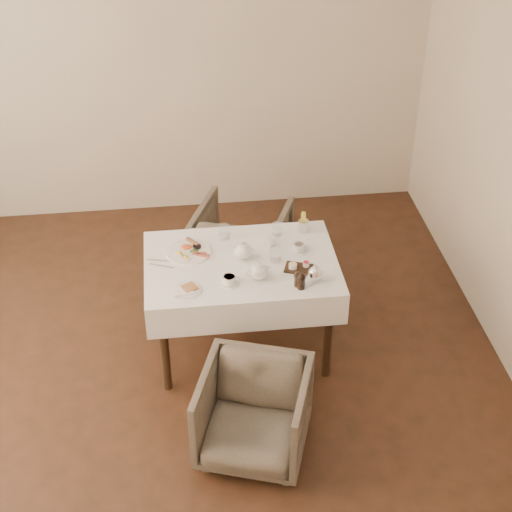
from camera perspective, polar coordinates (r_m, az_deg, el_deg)
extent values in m
plane|color=black|center=(5.30, -5.44, -10.52)|extent=(5.00, 5.00, 0.00)
plane|color=#C3B59D|center=(6.64, -7.08, 14.37)|extent=(4.50, 0.00, 4.50)
cube|color=black|center=(5.21, -1.09, -0.74)|extent=(1.20, 0.80, 0.04)
cube|color=white|center=(5.26, -1.08, -1.47)|extent=(1.28, 0.88, 0.23)
cylinder|color=black|center=(5.69, -6.83, -2.15)|extent=(0.06, 0.06, 0.70)
cylinder|color=black|center=(5.77, 3.94, -1.38)|extent=(0.06, 0.06, 0.70)
cylinder|color=black|center=(5.16, -6.66, -6.69)|extent=(0.06, 0.06, 0.70)
cylinder|color=black|center=(5.25, 5.24, -5.77)|extent=(0.06, 0.06, 0.70)
imported|color=#4C4337|center=(4.79, -0.17, -11.40)|extent=(0.81, 0.82, 0.59)
imported|color=#4C4337|center=(6.14, -1.05, 0.88)|extent=(0.90, 0.91, 0.64)
cylinder|color=white|center=(5.29, -4.94, 0.29)|extent=(0.31, 0.31, 0.01)
ellipsoid|color=#DC5C27|center=(5.32, -5.09, 0.72)|extent=(0.08, 0.07, 0.03)
cylinder|color=brown|center=(5.36, -4.64, 1.04)|extent=(0.09, 0.10, 0.03)
cylinder|color=black|center=(5.32, -4.32, 0.69)|extent=(0.06, 0.06, 0.02)
cube|color=maroon|center=(5.24, -4.02, 0.13)|extent=(0.11, 0.07, 0.01)
ellipsoid|color=#264C19|center=(5.28, -4.52, 0.39)|extent=(0.06, 0.05, 0.02)
cylinder|color=white|center=(4.96, -4.97, -2.46)|extent=(0.18, 0.18, 0.01)
cube|color=#915D2F|center=(4.96, -4.87, -2.29)|extent=(0.12, 0.11, 0.01)
cube|color=white|center=(4.94, -5.30, -2.58)|extent=(0.13, 0.10, 0.01)
cylinder|color=white|center=(5.33, 1.09, 1.09)|extent=(0.07, 0.07, 0.07)
cylinder|color=white|center=(4.99, -1.95, -2.02)|extent=(0.13, 0.13, 0.01)
cylinder|color=white|center=(4.98, -1.95, -1.73)|extent=(0.08, 0.08, 0.05)
cylinder|color=#926542|center=(4.96, -1.96, -1.50)|extent=(0.07, 0.07, 0.00)
cylinder|color=white|center=(5.30, 3.13, 0.39)|extent=(0.12, 0.12, 0.01)
cylinder|color=white|center=(5.28, 3.14, 0.65)|extent=(0.09, 0.09, 0.05)
cylinder|color=#926542|center=(5.27, 3.15, 0.87)|extent=(0.07, 0.07, 0.00)
cylinder|color=silver|center=(5.40, -2.33, 1.78)|extent=(0.08, 0.08, 0.10)
cylinder|color=silver|center=(5.17, 1.42, 0.09)|extent=(0.09, 0.09, 0.10)
cylinder|color=silver|center=(5.43, 1.54, 1.96)|extent=(0.09, 0.09, 0.09)
cube|color=black|center=(5.12, 3.13, -0.91)|extent=(0.21, 0.17, 0.02)
cylinder|color=white|center=(5.11, 2.69, -0.73)|extent=(0.06, 0.06, 0.03)
cylinder|color=maroon|center=(5.13, 3.66, -0.59)|extent=(0.04, 0.04, 0.03)
cylinder|color=silver|center=(5.48, 3.47, 2.19)|extent=(0.07, 0.07, 0.09)
cube|color=silver|center=(5.23, -6.86, -0.34)|extent=(0.20, 0.07, 0.00)
cube|color=silver|center=(5.19, -6.87, -0.72)|extent=(0.16, 0.08, 0.00)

